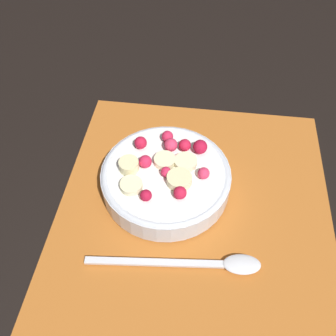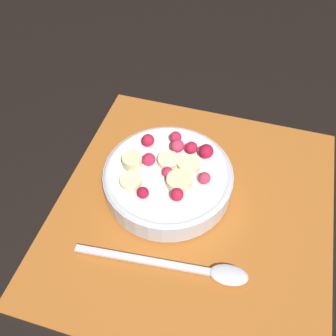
# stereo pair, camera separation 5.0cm
# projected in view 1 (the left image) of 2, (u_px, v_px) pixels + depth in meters

# --- Properties ---
(ground_plane) EXTENTS (3.00, 3.00, 0.00)m
(ground_plane) POSITION_uv_depth(u_px,v_px,m) (196.00, 206.00, 0.52)
(ground_plane) COLOR black
(placemat) EXTENTS (0.40, 0.37, 0.01)m
(placemat) POSITION_uv_depth(u_px,v_px,m) (197.00, 205.00, 0.52)
(placemat) COLOR #B26023
(placemat) RESTS_ON ground_plane
(fruit_bowl) EXTENTS (0.18, 0.18, 0.06)m
(fruit_bowl) POSITION_uv_depth(u_px,v_px,m) (168.00, 177.00, 0.52)
(fruit_bowl) COLOR silver
(fruit_bowl) RESTS_ON placemat
(spoon) EXTENTS (0.04, 0.22, 0.01)m
(spoon) POSITION_uv_depth(u_px,v_px,m) (211.00, 264.00, 0.46)
(spoon) COLOR silver
(spoon) RESTS_ON placemat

